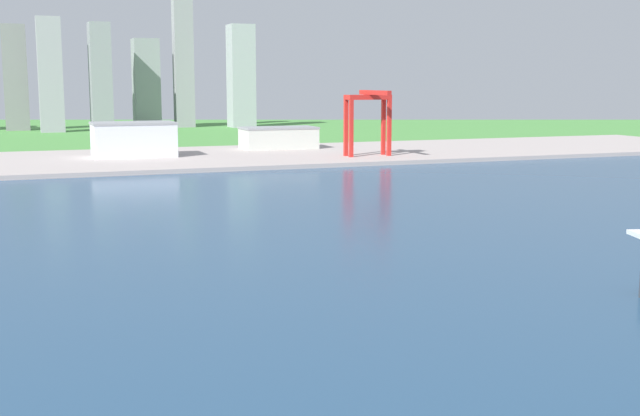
% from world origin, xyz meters
% --- Properties ---
extents(ground_plane, '(2400.00, 2400.00, 0.00)m').
position_xyz_m(ground_plane, '(0.00, 300.00, 0.00)').
color(ground_plane, '#498C40').
extents(water_bay, '(840.00, 360.00, 0.15)m').
position_xyz_m(water_bay, '(0.00, 240.00, 0.07)').
color(water_bay, navy).
rests_on(water_bay, ground).
extents(industrial_pier, '(840.00, 140.00, 2.50)m').
position_xyz_m(industrial_pier, '(0.00, 490.00, 1.25)').
color(industrial_pier, '#AA9E99').
rests_on(industrial_pier, ground).
extents(port_crane_red, '(26.74, 39.35, 38.58)m').
position_xyz_m(port_crane_red, '(147.92, 452.97, 30.49)').
color(port_crane_red, red).
rests_on(port_crane_red, industrial_pier).
extents(warehouse_main, '(47.47, 29.52, 20.23)m').
position_xyz_m(warehouse_main, '(17.73, 498.09, 12.64)').
color(warehouse_main, silver).
rests_on(warehouse_main, industrial_pier).
extents(warehouse_annex, '(48.77, 25.90, 14.19)m').
position_xyz_m(warehouse_annex, '(115.09, 524.26, 9.62)').
color(warehouse_annex, silver).
rests_on(warehouse_annex, industrial_pier).
extents(distant_skyline, '(362.73, 66.81, 137.88)m').
position_xyz_m(distant_skyline, '(13.64, 831.03, 51.55)').
color(distant_skyline, gray).
rests_on(distant_skyline, ground).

